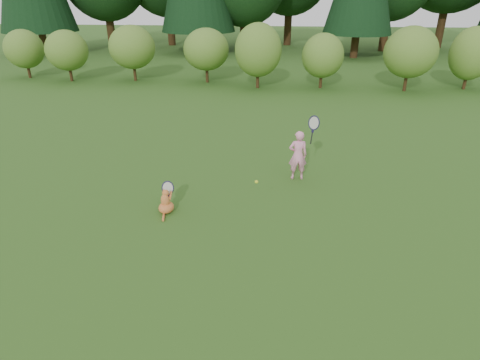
# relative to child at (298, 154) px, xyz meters

# --- Properties ---
(ground) EXTENTS (100.00, 100.00, 0.00)m
(ground) POSITION_rel_child_xyz_m (-1.38, -2.51, -0.61)
(ground) COLOR #1E5217
(ground) RESTS_ON ground
(shrub_row) EXTENTS (28.00, 3.00, 2.80)m
(shrub_row) POSITION_rel_child_xyz_m (-1.38, 10.49, 0.79)
(shrub_row) COLOR #557B26
(shrub_row) RESTS_ON ground
(child) EXTENTS (0.67, 0.44, 1.75)m
(child) POSITION_rel_child_xyz_m (0.00, 0.00, 0.00)
(child) COLOR pink
(child) RESTS_ON ground
(cat) EXTENTS (0.43, 0.72, 0.67)m
(cat) POSITION_rel_child_xyz_m (-2.64, -1.85, -0.35)
(cat) COLOR #CB6027
(cat) RESTS_ON ground
(tennis_ball) EXTENTS (0.06, 0.06, 0.06)m
(tennis_ball) POSITION_rel_child_xyz_m (-0.83, -2.22, 0.30)
(tennis_ball) COLOR #CDE91B
(tennis_ball) RESTS_ON ground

